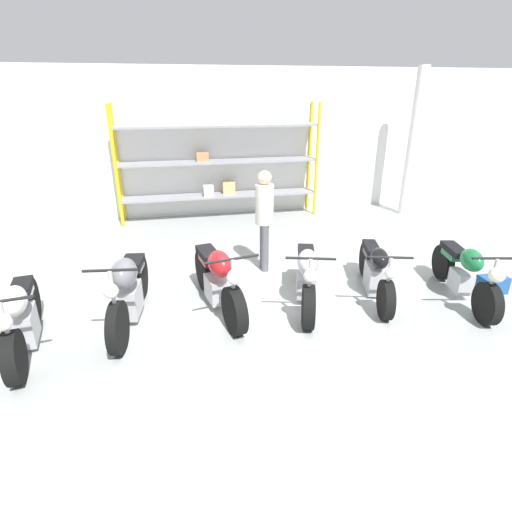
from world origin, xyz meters
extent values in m
plane|color=#9EA3A0|center=(0.00, 0.00, 0.00)|extent=(30.00, 30.00, 0.00)
cube|color=white|center=(0.00, 5.20, 1.80)|extent=(30.00, 0.08, 3.60)
cylinder|color=gold|center=(-2.42, 4.56, 1.39)|extent=(0.08, 0.08, 2.79)
cylinder|color=gold|center=(2.45, 4.56, 1.39)|extent=(0.08, 0.08, 2.79)
cylinder|color=gold|center=(-2.42, 5.11, 1.39)|extent=(0.08, 0.08, 2.79)
cylinder|color=gold|center=(2.45, 5.11, 1.39)|extent=(0.08, 0.08, 2.79)
cube|color=gray|center=(0.01, 4.84, 0.57)|extent=(4.88, 0.55, 0.05)
cube|color=gray|center=(0.01, 4.84, 1.42)|extent=(4.88, 0.55, 0.05)
cube|color=gray|center=(0.01, 4.84, 2.27)|extent=(4.88, 0.55, 0.05)
cube|color=tan|center=(0.24, 4.91, 0.74)|extent=(0.33, 0.27, 0.29)
cube|color=silver|center=(-0.30, 4.73, 0.73)|extent=(0.25, 0.23, 0.26)
cube|color=#A87F51|center=(-0.40, 4.89, 1.54)|extent=(0.30, 0.24, 0.20)
cylinder|color=silver|center=(4.78, 4.09, 1.80)|extent=(0.28, 0.28, 3.60)
cylinder|color=black|center=(-3.05, -1.01, 0.31)|extent=(0.24, 0.64, 0.63)
cylinder|color=black|center=(-3.26, 0.37, 0.31)|extent=(0.24, 0.64, 0.63)
cube|color=#ADADB2|center=(-3.16, -0.27, 0.28)|extent=(0.34, 0.55, 0.43)
ellipsoid|color=silver|center=(-3.14, -0.44, 0.73)|extent=(0.36, 0.56, 0.34)
cube|color=black|center=(-3.22, 0.07, 0.68)|extent=(0.31, 0.50, 0.10)
cube|color=silver|center=(-3.23, 0.13, 0.59)|extent=(0.25, 0.36, 0.12)
cylinder|color=#ADADB2|center=(-3.05, -0.99, 0.66)|extent=(0.06, 0.06, 0.68)
sphere|color=silver|center=(-3.04, -1.06, 0.80)|extent=(0.19, 0.19, 0.19)
cylinder|color=black|center=(-3.05, -0.96, 1.00)|extent=(0.65, 0.14, 0.04)
cylinder|color=black|center=(-1.98, -0.66, 0.34)|extent=(0.22, 0.69, 0.68)
cylinder|color=black|center=(-1.79, 0.78, 0.34)|extent=(0.22, 0.69, 0.68)
cube|color=#ADADB2|center=(-1.88, 0.11, 0.31)|extent=(0.30, 0.54, 0.43)
ellipsoid|color=slate|center=(-1.90, -0.06, 0.80)|extent=(0.41, 0.58, 0.40)
cube|color=black|center=(-1.83, 0.46, 0.74)|extent=(0.34, 0.49, 0.10)
cube|color=slate|center=(-1.82, 0.53, 0.65)|extent=(0.28, 0.35, 0.12)
cylinder|color=#ADADB2|center=(-1.97, -0.64, 0.72)|extent=(0.06, 0.06, 0.76)
sphere|color=silver|center=(-1.98, -0.71, 0.88)|extent=(0.18, 0.18, 0.18)
cylinder|color=black|center=(-1.97, -0.61, 1.10)|extent=(0.64, 0.12, 0.04)
cylinder|color=black|center=(-0.49, -0.54, 0.33)|extent=(0.28, 0.68, 0.67)
cylinder|color=black|center=(-0.76, 0.86, 0.33)|extent=(0.28, 0.68, 0.67)
cube|color=#ADADB2|center=(-0.64, 0.21, 0.30)|extent=(0.37, 0.49, 0.37)
ellipsoid|color=#B2191E|center=(-0.60, 0.04, 0.78)|extent=(0.41, 0.58, 0.37)
cube|color=black|center=(-0.71, 0.61, 0.72)|extent=(0.36, 0.63, 0.10)
cube|color=#B2191E|center=(-0.71, 0.61, 0.63)|extent=(0.30, 0.45, 0.12)
cylinder|color=#ADADB2|center=(-0.50, -0.52, 0.70)|extent=(0.06, 0.06, 0.73)
sphere|color=silver|center=(-0.48, -0.59, 0.85)|extent=(0.21, 0.21, 0.21)
cylinder|color=black|center=(-0.50, -0.49, 1.06)|extent=(0.73, 0.17, 0.04)
cylinder|color=black|center=(0.52, -0.61, 0.31)|extent=(0.33, 0.65, 0.63)
cylinder|color=black|center=(0.90, 0.70, 0.31)|extent=(0.33, 0.65, 0.63)
cube|color=#ADADB2|center=(0.72, 0.09, 0.28)|extent=(0.38, 0.46, 0.33)
ellipsoid|color=#B7B7BF|center=(0.67, -0.07, 0.73)|extent=(0.45, 0.61, 0.36)
cube|color=black|center=(0.82, 0.45, 0.68)|extent=(0.38, 0.54, 0.10)
cube|color=#B7B7BF|center=(0.83, 0.47, 0.59)|extent=(0.30, 0.39, 0.12)
cylinder|color=#ADADB2|center=(0.52, -0.59, 0.66)|extent=(0.06, 0.06, 0.70)
sphere|color=silver|center=(0.51, -0.66, 0.81)|extent=(0.18, 0.18, 0.18)
cylinder|color=black|center=(0.53, -0.56, 1.01)|extent=(0.65, 0.22, 0.04)
cylinder|color=black|center=(1.68, -0.61, 0.29)|extent=(0.28, 0.60, 0.58)
cylinder|color=black|center=(2.08, 0.81, 0.29)|extent=(0.28, 0.60, 0.58)
cube|color=#ADADB2|center=(1.90, 0.15, 0.26)|extent=(0.37, 0.56, 0.43)
ellipsoid|color=black|center=(1.85, -0.02, 0.67)|extent=(0.38, 0.53, 0.31)
cube|color=black|center=(2.00, 0.52, 0.63)|extent=(0.36, 0.62, 0.10)
cube|color=black|center=(2.01, 0.56, 0.54)|extent=(0.29, 0.44, 0.12)
cylinder|color=#ADADB2|center=(1.69, -0.59, 0.61)|extent=(0.06, 0.06, 0.64)
sphere|color=silver|center=(1.67, -0.66, 0.73)|extent=(0.16, 0.16, 0.16)
cylinder|color=black|center=(1.70, -0.56, 0.93)|extent=(0.60, 0.20, 0.04)
cylinder|color=black|center=(3.00, -1.03, 0.30)|extent=(0.26, 0.62, 0.61)
cylinder|color=black|center=(3.31, 0.39, 0.30)|extent=(0.26, 0.62, 0.61)
cube|color=#ADADB2|center=(3.17, -0.27, 0.27)|extent=(0.31, 0.43, 0.33)
ellipsoid|color=#196B38|center=(3.13, -0.44, 0.71)|extent=(0.37, 0.54, 0.33)
cube|color=black|center=(3.25, 0.11, 0.66)|extent=(0.35, 0.62, 0.10)
cube|color=#196B38|center=(3.25, 0.14, 0.57)|extent=(0.28, 0.44, 0.12)
cylinder|color=#ADADB2|center=(3.01, -1.01, 0.64)|extent=(0.06, 0.06, 0.67)
sphere|color=silver|center=(2.99, -1.07, 0.77)|extent=(0.21, 0.21, 0.21)
cylinder|color=black|center=(3.01, -0.98, 0.97)|extent=(0.64, 0.17, 0.04)
cylinder|color=#595960|center=(0.37, 1.51, 0.44)|extent=(0.13, 0.13, 0.88)
cylinder|color=#595960|center=(0.36, 1.33, 0.44)|extent=(0.13, 0.13, 0.88)
cylinder|color=beige|center=(0.37, 1.42, 1.22)|extent=(0.34, 0.34, 0.69)
sphere|color=beige|center=(0.37, 1.42, 1.69)|extent=(0.24, 0.24, 0.24)
cube|color=#1E4C8C|center=(3.79, -0.25, 0.14)|extent=(0.44, 0.26, 0.28)
camera|label=1|loc=(-1.17, -5.14, 3.06)|focal=28.00mm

